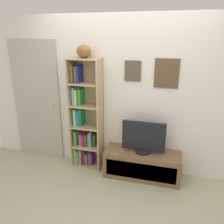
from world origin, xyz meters
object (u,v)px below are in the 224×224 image
Objects in this scene: bookshelf at (84,120)px; television at (143,138)px; door at (37,101)px; tv_stand at (142,164)px; football at (84,51)px.

television is (0.94, -0.10, -0.14)m from bookshelf.
tv_stand is at bearing -5.80° from door.
tv_stand is (0.94, -0.10, -0.57)m from bookshelf.
door is at bearing 172.79° from football.
bookshelf reaches higher than television.
bookshelf is 0.95m from television.
television is at bearing -5.89° from bookshelf.
bookshelf is 1.03m from football.
door is (-1.79, 0.18, 0.35)m from television.
tv_stand is 0.43m from television.
football is 1.83m from tv_stand.
football reaches higher than bookshelf.
door is at bearing 174.20° from tv_stand.
bookshelf reaches higher than tv_stand.
door reaches higher than tv_stand.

